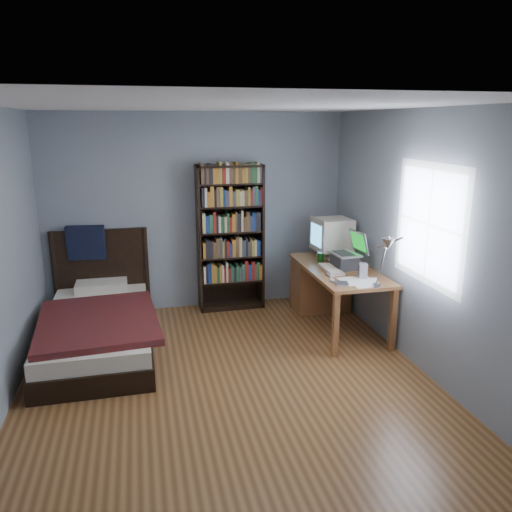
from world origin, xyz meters
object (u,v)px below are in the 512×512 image
(keyboard, at_px, (331,269))
(soda_can, at_px, (321,258))
(laptop, at_px, (346,258))
(crt_monitor, at_px, (332,235))
(speaker, at_px, (363,271))
(bookshelf, at_px, (230,238))
(bed, at_px, (99,323))
(desk_lamp, at_px, (387,249))
(desk, at_px, (325,282))

(keyboard, distance_m, soda_can, 0.30)
(laptop, bearing_deg, soda_can, 131.77)
(crt_monitor, bearing_deg, laptop, -92.39)
(crt_monitor, distance_m, speaker, 0.95)
(bookshelf, height_order, bed, bookshelf)
(desk_lamp, distance_m, speaker, 0.81)
(crt_monitor, relative_size, speaker, 2.95)
(desk_lamp, bearing_deg, bookshelf, 117.86)
(desk_lamp, relative_size, bed, 0.29)
(bookshelf, bearing_deg, speaker, -48.86)
(keyboard, relative_size, bed, 0.20)
(bed, bearing_deg, keyboard, -4.42)
(desk_lamp, bearing_deg, desk, 89.24)
(speaker, relative_size, soda_can, 1.27)
(desk, relative_size, laptop, 3.62)
(keyboard, height_order, speaker, speaker)
(keyboard, xyz_separation_m, bed, (-2.60, 0.20, -0.49))
(speaker, bearing_deg, laptop, 110.27)
(desk, xyz_separation_m, bookshelf, (-1.11, 0.50, 0.52))
(desk_lamp, distance_m, bookshelf, 2.35)
(soda_can, bearing_deg, bookshelf, 143.39)
(desk_lamp, relative_size, soda_can, 4.77)
(desk, distance_m, laptop, 0.63)
(laptop, bearing_deg, bed, 177.01)
(laptop, height_order, bed, bed)
(bookshelf, relative_size, bed, 0.85)
(laptop, xyz_separation_m, soda_can, (-0.22, 0.25, -0.05))
(keyboard, xyz_separation_m, bookshelf, (-0.98, 1.01, 0.19))
(crt_monitor, height_order, bed, crt_monitor)
(crt_monitor, distance_m, desk_lamp, 1.64)
(desk, relative_size, keyboard, 3.52)
(laptop, bearing_deg, desk, 98.74)
(keyboard, height_order, bed, bed)
(desk, height_order, keyboard, keyboard)
(laptop, relative_size, speaker, 2.58)
(bookshelf, bearing_deg, laptop, -39.11)
(speaker, bearing_deg, bed, -173.81)
(keyboard, bearing_deg, desk_lamp, -81.52)
(soda_can, height_order, bed, bed)
(desk_lamp, height_order, soda_can, desk_lamp)
(desk_lamp, bearing_deg, laptop, 85.27)
(desk, height_order, desk_lamp, desk_lamp)
(crt_monitor, xyz_separation_m, bed, (-2.82, -0.37, -0.76))
(crt_monitor, xyz_separation_m, desk_lamp, (-0.11, -1.62, 0.23))
(desk, xyz_separation_m, desk_lamp, (-0.02, -1.56, 0.82))
(bed, bearing_deg, crt_monitor, 7.53)
(bed, bearing_deg, laptop, -2.99)
(crt_monitor, bearing_deg, keyboard, -111.33)
(crt_monitor, relative_size, desk_lamp, 0.79)
(speaker, xyz_separation_m, bookshelf, (-1.20, 1.37, 0.12))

